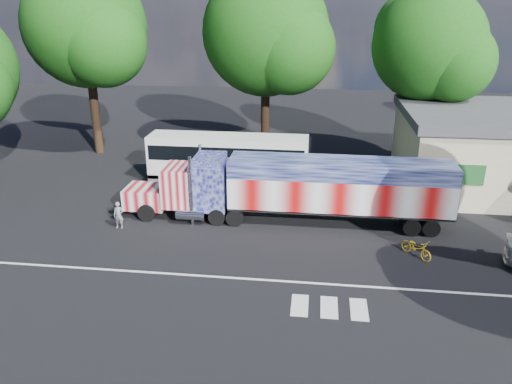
# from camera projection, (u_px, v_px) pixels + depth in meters

# --- Properties ---
(ground) EXTENTS (100.00, 100.00, 0.00)m
(ground) POSITION_uv_depth(u_px,v_px,m) (249.00, 248.00, 25.26)
(ground) COLOR black
(lane_markings) EXTENTS (30.00, 2.67, 0.01)m
(lane_markings) POSITION_uv_depth(u_px,v_px,m) (276.00, 290.00, 21.57)
(lane_markings) COLOR silver
(lane_markings) RESTS_ON ground
(semi_truck) EXTENTS (18.61, 2.94, 3.97)m
(semi_truck) POSITION_uv_depth(u_px,v_px,m) (297.00, 188.00, 27.61)
(semi_truck) COLOR black
(semi_truck) RESTS_ON ground
(coach_bus) EXTENTS (10.91, 2.54, 3.17)m
(coach_bus) POSITION_uv_depth(u_px,v_px,m) (228.00, 158.00, 34.27)
(coach_bus) COLOR white
(coach_bus) RESTS_ON ground
(woman) EXTENTS (0.57, 0.38, 1.51)m
(woman) POSITION_uv_depth(u_px,v_px,m) (119.00, 215.00, 27.25)
(woman) COLOR slate
(woman) RESTS_ON ground
(bicycle) EXTENTS (1.65, 1.81, 0.96)m
(bicycle) POSITION_uv_depth(u_px,v_px,m) (416.00, 248.00, 24.25)
(bicycle) COLOR gold
(bicycle) RESTS_ON ground
(tree_nw_a) EXTENTS (9.71, 9.24, 14.56)m
(tree_nw_a) POSITION_uv_depth(u_px,v_px,m) (87.00, 27.00, 37.78)
(tree_nw_a) COLOR black
(tree_nw_a) RESTS_ON ground
(tree_n_mid) EXTENTS (10.30, 9.81, 14.36)m
(tree_n_mid) POSITION_uv_depth(u_px,v_px,m) (268.00, 33.00, 38.53)
(tree_n_mid) COLOR black
(tree_n_mid) RESTS_ON ground
(tree_ne_a) EXTENTS (8.28, 7.88, 12.81)m
(tree_ne_a) POSITION_uv_depth(u_px,v_px,m) (431.00, 46.00, 34.88)
(tree_ne_a) COLOR black
(tree_ne_a) RESTS_ON ground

